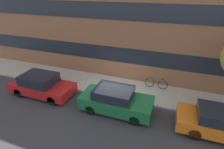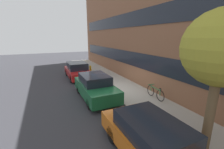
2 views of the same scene
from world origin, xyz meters
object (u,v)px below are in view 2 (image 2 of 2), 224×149
Objects in this scene: street_tree at (222,50)px; parked_car_orange at (154,143)px; fire_hydrant at (90,69)px; parked_car_red at (78,70)px; parked_car_green at (95,87)px; bicycle at (155,92)px.

parked_car_orange is at bearing -104.58° from street_tree.
parked_car_orange is at bearing -7.32° from fire_hydrant.
parked_car_red is at bearing -58.72° from fire_hydrant.
street_tree reaches higher than parked_car_green.
street_tree is at bearing 1.06° from fire_hydrant.
bicycle is 5.16m from street_tree.
bicycle is at bearing 59.09° from parked_car_green.
parked_car_red is 0.93× the size of parked_car_orange.
parked_car_green reaches higher than parked_car_red.
bicycle is (7.86, 1.64, 0.00)m from fire_hydrant.
bicycle is at bearing 139.15° from parked_car_orange.
parked_car_green is at bearing 61.34° from bicycle.
parked_car_green is 3.63m from bicycle.
street_tree is at bearing 8.73° from parked_car_red.
parked_car_orange is at bearing -0.00° from parked_car_red.
parked_car_orange is (10.56, -0.00, -0.02)m from parked_car_red.
fire_hydrant is at bearing 166.23° from parked_car_green.
parked_car_green is 6.69m from street_tree.
bicycle is at bearing 11.76° from fire_hydrant.
parked_car_orange reaches higher than bicycle.
parked_car_red is 2.66× the size of bicycle.
bicycle is at bearing 160.64° from street_tree.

